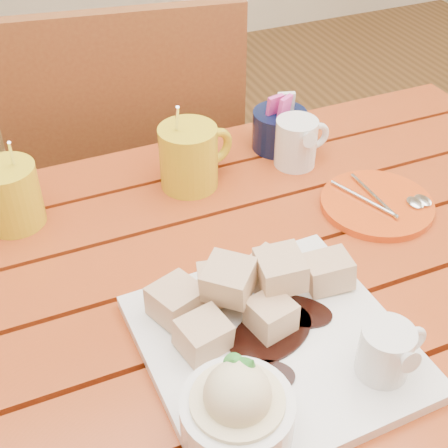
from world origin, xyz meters
name	(u,v)px	position (x,y,z in m)	size (l,w,h in m)	color
table	(244,349)	(0.00, 0.00, 0.64)	(1.20, 0.79, 0.75)	#8F3A12
dessert_plate	(265,349)	(-0.03, -0.11, 0.78)	(0.30, 0.30, 0.12)	white
coffee_mug_left	(8,195)	(-0.25, 0.27, 0.80)	(0.12, 0.09, 0.14)	gold
coffee_mug_right	(190,156)	(0.02, 0.26, 0.80)	(0.13, 0.09, 0.15)	gold
cream_pitcher	(298,141)	(0.20, 0.24, 0.79)	(0.10, 0.08, 0.08)	white
sugar_caddy	(279,129)	(0.20, 0.30, 0.79)	(0.09, 0.09, 0.10)	black
orange_saucer	(378,204)	(0.26, 0.09, 0.76)	(0.17, 0.17, 0.02)	#D34512
chair_far	(130,179)	(0.01, 0.62, 0.53)	(0.51, 0.51, 0.95)	brown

